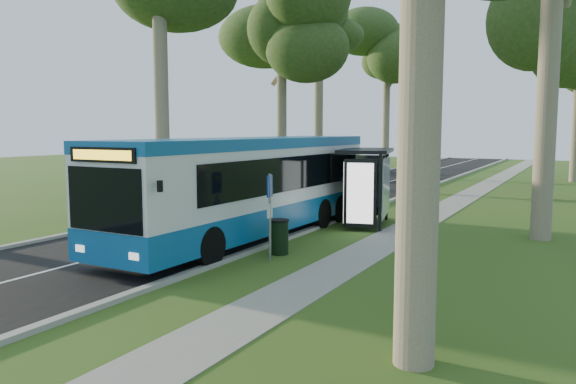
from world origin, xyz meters
name	(u,v)px	position (x,y,z in m)	size (l,w,h in m)	color
ground	(258,250)	(0.00, 0.00, 0.00)	(120.00, 120.00, 0.00)	#34581B
road	(302,205)	(-3.50, 10.00, 0.01)	(7.00, 100.00, 0.02)	black
kerb_east	(370,208)	(0.00, 10.00, 0.06)	(0.25, 100.00, 0.12)	#9E9B93
kerb_west	(242,199)	(-7.00, 10.00, 0.06)	(0.25, 100.00, 0.12)	#9E9B93
centre_line	(302,204)	(-3.50, 10.00, 0.02)	(0.12, 100.00, 0.01)	white
footpath	(435,214)	(3.00, 10.00, 0.01)	(1.50, 100.00, 0.02)	gray
bus	(251,187)	(-1.20, 1.57, 1.76)	(2.95, 12.89, 3.40)	white
bus_stop_sign	(270,207)	(1.03, -1.02, 1.54)	(0.10, 0.35, 2.46)	gray
bus_shelter	(365,172)	(1.40, 5.55, 2.08)	(2.59, 3.75, 2.94)	black
litter_bin	(279,237)	(0.83, -0.13, 0.52)	(0.59, 0.59, 1.04)	black
car_white	(319,168)	(-8.73, 23.16, 0.83)	(1.97, 4.90, 1.67)	silver
car_silver	(365,165)	(-7.94, 30.98, 0.70)	(1.49, 4.27, 1.41)	#AFB3B8
tree_west_c	(282,36)	(-9.00, 18.00, 9.67)	(5.20, 5.20, 13.04)	#7A6B56
tree_west_d	(319,19)	(-11.00, 28.00, 12.58)	(5.20, 5.20, 17.01)	#7A6B56
tree_west_e	(387,52)	(-8.50, 38.00, 11.02)	(5.20, 5.20, 14.88)	#7A6B56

